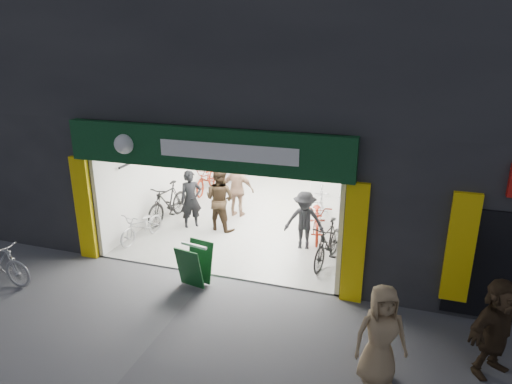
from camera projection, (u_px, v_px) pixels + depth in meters
The scene contains 16 objects.
ground at pixel (210, 275), 10.63m from camera, with size 60.00×60.00×0.00m, color #56565B.
building at pixel (301, 71), 13.46m from camera, with size 17.00×10.27×8.00m.
bike_left_front at pixel (142, 226), 12.31m from camera, with size 0.56×1.62×0.85m, color #ABACB0.
bike_left_midfront at pixel (168, 203), 13.58m from camera, with size 0.55×1.95×1.17m, color black.
bike_left_midback at pixel (206, 179), 16.15m from camera, with size 0.65×1.88×0.99m, color maroon.
bike_left_back at pixel (235, 172), 16.80m from camera, with size 0.50×1.77×1.07m, color silver.
bike_right_front at pixel (328, 243), 11.00m from camera, with size 0.51×1.81×1.09m, color black.
bike_right_mid at pixel (318, 219), 12.53m from camera, with size 0.70×2.01×1.05m, color maroon.
bike_right_back at pixel (321, 203), 13.91m from camera, with size 0.45×1.58×0.95m, color #A7A7AC.
customer_a at pixel (191, 200), 13.01m from camera, with size 0.62×0.41×1.71m, color black.
customer_b at pixel (220, 199), 12.84m from camera, with size 0.90×0.70×1.86m, color #342517.
customer_c at pixel (304, 221), 11.66m from camera, with size 1.03×0.59×1.59m, color black.
customer_d at pixel (238, 190), 13.79m from camera, with size 1.03×0.43×1.76m, color #967057.
pedestrian_near at pixel (381, 336), 7.09m from camera, with size 0.84×0.55×1.72m, color #947A56.
pedestrian_far at pixel (497, 327), 7.30m from camera, with size 1.58×0.50×1.70m, color #352618.
sandwich_board at pixel (195, 264), 10.04m from camera, with size 0.72×0.74×0.96m.
Camera 1 is at (3.95, -8.64, 5.27)m, focal length 32.00 mm.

